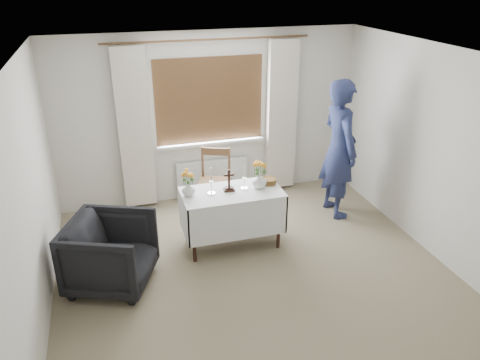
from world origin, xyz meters
name	(u,v)px	position (x,y,z in m)	size (l,w,h in m)	color
ground	(263,289)	(0.00, 0.00, 0.00)	(5.00, 5.00, 0.00)	#7D7256
altar_table	(232,219)	(-0.08, 0.99, 0.38)	(1.24, 0.64, 0.76)	white
wooden_chair	(214,184)	(-0.11, 1.84, 0.48)	(0.45, 0.45, 0.97)	#502D1B
armchair	(111,253)	(-1.59, 0.58, 0.40)	(0.86, 0.88, 0.80)	black
person	(339,149)	(1.58, 1.42, 0.98)	(0.72, 0.47, 1.96)	navy
radiator	(212,179)	(0.00, 2.42, 0.30)	(1.10, 0.10, 0.60)	silver
wooden_cross	(229,180)	(-0.11, 1.02, 0.90)	(0.13, 0.09, 0.28)	black
candlestick_left	(211,181)	(-0.34, 1.00, 0.93)	(0.10, 0.10, 0.34)	white
candlestick_right	(244,177)	(0.08, 1.02, 0.91)	(0.09, 0.09, 0.30)	white
flower_vase_left	(189,189)	(-0.61, 1.03, 0.85)	(0.16, 0.16, 0.17)	silver
flower_vase_right	(259,181)	(0.27, 1.00, 0.86)	(0.18, 0.18, 0.19)	silver
wicker_basket	(269,181)	(0.43, 1.07, 0.80)	(0.19, 0.19, 0.07)	brown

